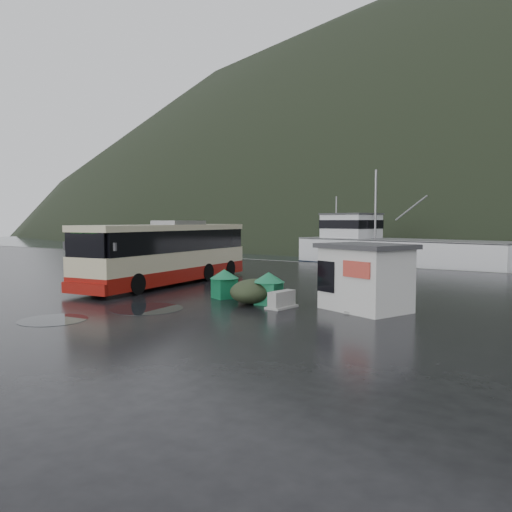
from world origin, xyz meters
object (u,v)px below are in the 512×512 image
Objects in this scene: white_van at (155,277)px; jersey_barrier_a at (360,312)px; waste_bin_right at (224,298)px; dome_tent at (254,303)px; ticket_kiosk at (365,310)px; waste_bin_left at (269,304)px; fishing_trawler at (401,259)px; jersey_barrier_b at (282,308)px; coach_bus at (169,284)px.

white_van is 17.13m from jersey_barrier_a.
jersey_barrier_a is (6.84, 0.41, 0.00)m from waste_bin_right.
ticket_kiosk reaches higher than dome_tent.
ticket_kiosk is at bearing 12.85° from dome_tent.
waste_bin_left is 4.30m from ticket_kiosk.
white_van is 13.44m from waste_bin_left.
white_van is at bearing 158.59° from waste_bin_left.
fishing_trawler is at bearing 96.62° from dome_tent.
waste_bin_left is 0.98× the size of jersey_barrier_b.
white_van is at bearing 154.52° from waste_bin_right.
waste_bin_right is (6.26, -2.50, 0.00)m from coach_bus.
ticket_kiosk is at bearing -15.39° from coach_bus.
dome_tent is 1.81m from jersey_barrier_b.
coach_bus is 4.79× the size of dome_tent.
jersey_barrier_a reaches higher than jersey_barrier_b.
fishing_trawler is at bearing 72.29° from coach_bus.
coach_bus is 8.72m from dome_tent.
waste_bin_left is at bearing 154.42° from jersey_barrier_b.
waste_bin_left is 4.14m from jersey_barrier_a.
white_van is 4.40× the size of waste_bin_right.
dome_tent is 4.91m from jersey_barrier_a.
waste_bin_left is 1.03× the size of waste_bin_right.
waste_bin_right is at bearing -75.86° from fishing_trawler.
fishing_trawler reaches higher than dome_tent.
waste_bin_right reaches higher than jersey_barrier_b.
ticket_kiosk reaches higher than jersey_barrier_a.
white_van is at bearing 158.28° from jersey_barrier_b.
white_van is 4.20× the size of jersey_barrier_b.
waste_bin_left is (9.01, -2.75, 0.00)m from coach_bus.
waste_bin_right is 0.05× the size of fishing_trawler.
coach_bus is 0.52× the size of fishing_trawler.
coach_bus is 2.16× the size of white_van.
ticket_kiosk is (16.68, -3.87, 0.00)m from white_van.
waste_bin_left reaches higher than jersey_barrier_b.
dome_tent is 1.89× the size of jersey_barrier_b.
coach_bus is 13.26m from jersey_barrier_a.
dome_tent is (8.24, -2.84, 0.00)m from coach_bus.
jersey_barrier_a is at bearing 3.47° from waste_bin_right.
waste_bin_right reaches higher than jersey_barrier_a.
jersey_barrier_b is (13.51, -5.38, 0.00)m from white_van.
jersey_barrier_a is 0.06× the size of fishing_trawler.
ticket_kiosk is at bearing 13.94° from waste_bin_left.
white_van reaches higher than waste_bin_right.
fishing_trawler is (-1.54, 30.00, 0.00)m from waste_bin_right.
jersey_barrier_b is (1.76, -0.39, 0.00)m from dome_tent.
fishing_trawler reaches higher than ticket_kiosk.
dome_tent is 1.68× the size of jersey_barrier_a.
coach_bus is 13.29m from ticket_kiosk.
fishing_trawler is at bearing 98.06° from waste_bin_left.
coach_bus reaches higher than jersey_barrier_a.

